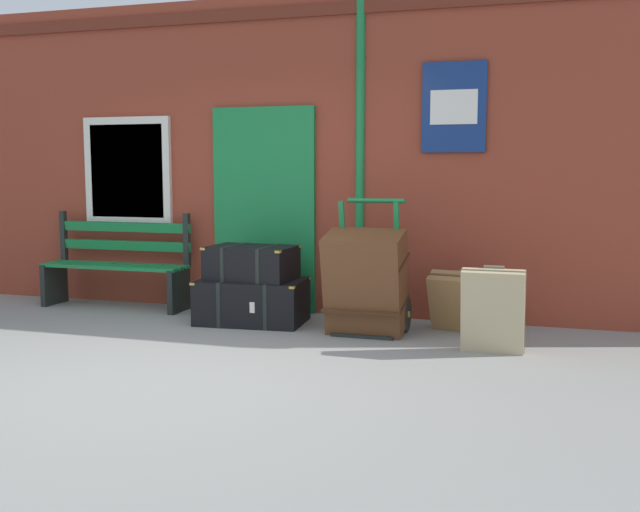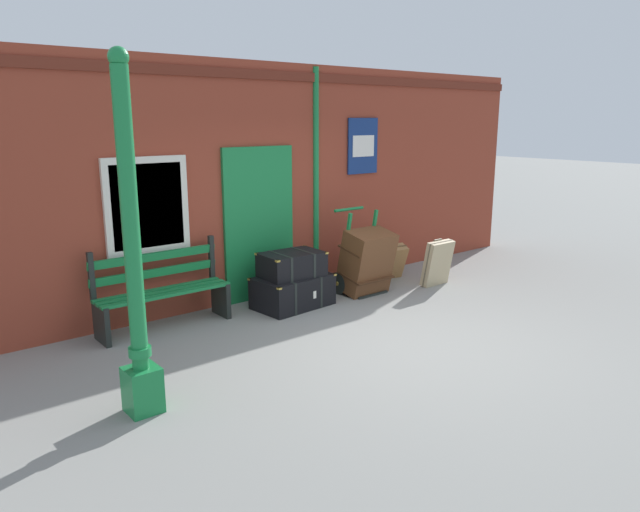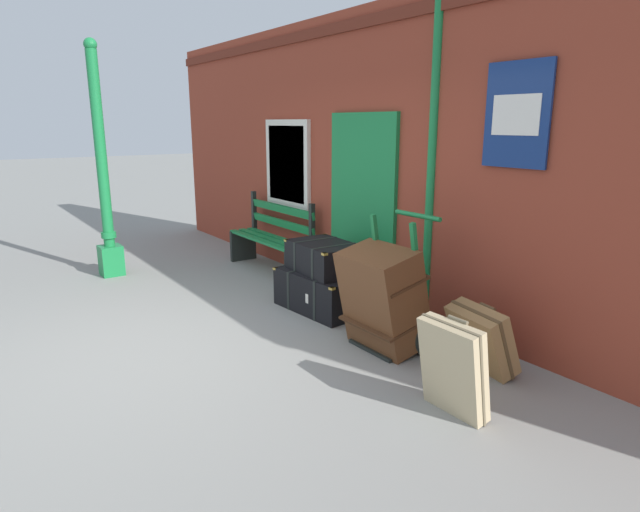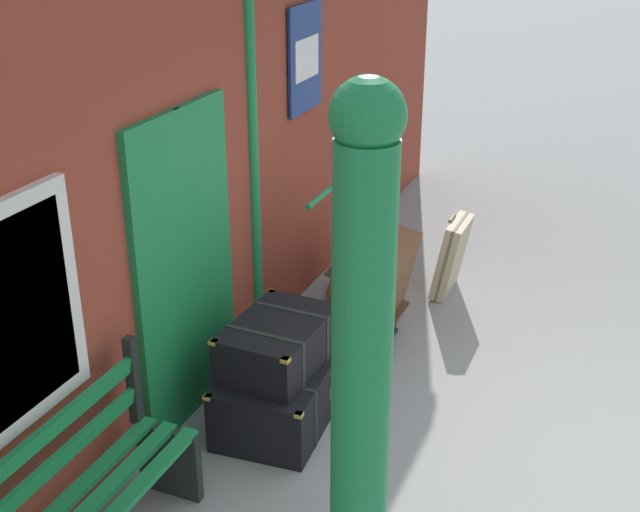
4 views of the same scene
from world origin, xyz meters
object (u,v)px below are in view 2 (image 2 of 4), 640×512
(large_brown_trunk, at_px, (367,262))
(suitcase_umber, at_px, (437,263))
(porters_trolley, at_px, (358,273))
(lamp_post, at_px, (135,284))
(steamer_trunk_base, at_px, (293,291))
(platform_bench, at_px, (162,292))
(suitcase_oxblood, at_px, (388,262))
(steamer_trunk_middle, at_px, (292,264))

(large_brown_trunk, height_order, suitcase_umber, large_brown_trunk)
(porters_trolley, bearing_deg, lamp_post, -158.82)
(lamp_post, xyz_separation_m, steamer_trunk_base, (2.74, 1.54, -0.93))
(steamer_trunk_base, bearing_deg, large_brown_trunk, -9.44)
(porters_trolley, distance_m, suitcase_umber, 1.25)
(platform_bench, bearing_deg, steamer_trunk_base, -11.39)
(porters_trolley, distance_m, large_brown_trunk, 0.27)
(lamp_post, height_order, suitcase_oxblood, lamp_post)
(platform_bench, distance_m, suitcase_oxblood, 3.67)
(steamer_trunk_middle, relative_size, large_brown_trunk, 0.87)
(porters_trolley, height_order, suitcase_umber, porters_trolley)
(steamer_trunk_middle, height_order, porters_trolley, porters_trolley)
(platform_bench, relative_size, steamer_trunk_base, 1.51)
(steamer_trunk_base, distance_m, steamer_trunk_middle, 0.37)
(porters_trolley, bearing_deg, platform_bench, 172.78)
(platform_bench, xyz_separation_m, porters_trolley, (2.86, -0.36, -0.17))
(steamer_trunk_base, relative_size, suitcase_umber, 1.48)
(steamer_trunk_middle, xyz_separation_m, porters_trolley, (1.17, -0.03, -0.31))
(lamp_post, xyz_separation_m, steamer_trunk_middle, (2.74, 1.55, -0.56))
(large_brown_trunk, distance_m, suitcase_oxblood, 0.90)
(lamp_post, bearing_deg, steamer_trunk_middle, 29.47)
(lamp_post, height_order, platform_bench, lamp_post)
(large_brown_trunk, height_order, suitcase_oxblood, large_brown_trunk)
(steamer_trunk_base, height_order, porters_trolley, porters_trolley)
(porters_trolley, relative_size, large_brown_trunk, 1.26)
(platform_bench, relative_size, porters_trolley, 1.33)
(platform_bench, bearing_deg, lamp_post, -119.23)
(lamp_post, relative_size, steamer_trunk_base, 2.83)
(suitcase_oxblood, bearing_deg, porters_trolley, -166.57)
(suitcase_umber, bearing_deg, steamer_trunk_base, 166.52)
(steamer_trunk_base, height_order, suitcase_umber, suitcase_umber)
(suitcase_oxblood, xyz_separation_m, suitcase_umber, (0.33, -0.72, 0.07))
(porters_trolley, xyz_separation_m, suitcase_oxblood, (0.80, 0.19, 0.01))
(steamer_trunk_middle, relative_size, porters_trolley, 0.69)
(platform_bench, bearing_deg, large_brown_trunk, -10.60)
(platform_bench, height_order, suitcase_umber, platform_bench)
(large_brown_trunk, relative_size, suitcase_oxblood, 1.55)
(lamp_post, relative_size, porters_trolley, 2.49)
(suitcase_umber, bearing_deg, large_brown_trunk, 162.49)
(platform_bench, height_order, porters_trolley, porters_trolley)
(platform_bench, distance_m, suitcase_umber, 4.09)
(lamp_post, distance_m, suitcase_oxblood, 5.09)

